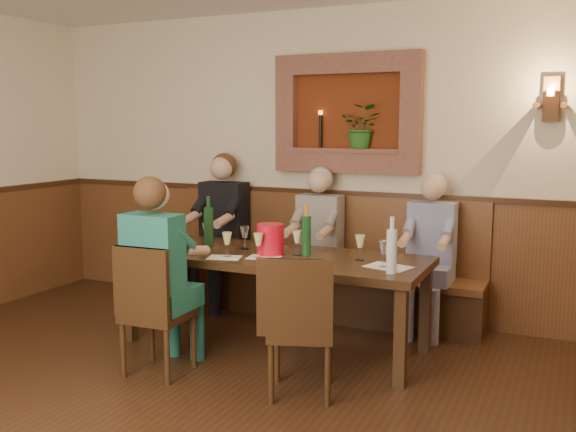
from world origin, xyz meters
name	(u,v)px	position (x,y,z in m)	size (l,w,h in m)	color
room_shell	(110,98)	(0.00, 0.00, 1.89)	(6.04, 6.04, 2.82)	beige
wainscoting	(120,349)	(0.00, 0.00, 0.59)	(6.02, 6.02, 1.15)	brown
wall_niche	(351,118)	(0.24, 2.94, 1.81)	(1.36, 0.30, 1.06)	#62250E
wall_sconce	(551,100)	(1.90, 2.93, 1.94)	(0.25, 0.20, 0.35)	brown
dining_table	(274,263)	(0.00, 1.85, 0.68)	(2.40, 0.90, 0.75)	black
bench	(318,280)	(0.00, 2.79, 0.33)	(3.00, 0.45, 1.11)	#381E0F
chair_near_left	(157,336)	(-0.50, 1.00, 0.27)	(0.44, 0.44, 0.94)	black
chair_near_right	(301,354)	(0.56, 1.09, 0.27)	(0.53, 0.53, 0.94)	black
person_bench_left	(220,243)	(-0.99, 2.69, 0.62)	(0.44, 0.54, 1.48)	black
person_bench_mid	(316,257)	(0.02, 2.69, 0.57)	(0.40, 0.49, 1.37)	#56524E
person_bench_right	(429,269)	(1.03, 2.69, 0.56)	(0.39, 0.48, 1.35)	navy
person_chair_front	(162,291)	(-0.51, 1.07, 0.58)	(0.41, 0.51, 1.41)	#185452
spittoon_bucket	(270,239)	(-0.02, 1.82, 0.87)	(0.21, 0.21, 0.24)	red
wine_bottle_green_a	(306,235)	(0.25, 1.91, 0.91)	(0.09, 0.09, 0.40)	#19471E
wine_bottle_green_b	(209,226)	(-0.63, 1.92, 0.92)	(0.09, 0.09, 0.41)	#19471E
water_bottle	(392,250)	(1.01, 1.61, 0.91)	(0.08, 0.08, 0.39)	silver
tasting_sheet_a	(165,248)	(-0.91, 1.69, 0.75)	(0.25, 0.18, 0.00)	white
tasting_sheet_b	(264,257)	(-0.01, 1.70, 0.75)	(0.25, 0.18, 0.00)	white
tasting_sheet_c	(388,267)	(0.94, 1.78, 0.75)	(0.31, 0.22, 0.00)	white
tasting_sheet_d	(224,257)	(-0.28, 1.57, 0.75)	(0.25, 0.18, 0.00)	white
wine_glass_0	(169,237)	(-0.88, 1.71, 0.85)	(0.08, 0.08, 0.19)	#E5E089
wine_glass_1	(258,246)	(-0.04, 1.67, 0.85)	(0.08, 0.08, 0.19)	#E5E089
wine_glass_2	(297,243)	(0.18, 1.89, 0.85)	(0.08, 0.08, 0.19)	#E5E089
wine_glass_3	(227,245)	(-0.28, 1.60, 0.85)	(0.08, 0.08, 0.19)	#E5E089
wine_glass_4	(384,254)	(0.91, 1.75, 0.85)	(0.08, 0.08, 0.19)	white
wine_glass_5	(207,234)	(-0.68, 1.95, 0.85)	(0.08, 0.08, 0.19)	white
wine_glass_6	(360,248)	(0.68, 1.91, 0.85)	(0.08, 0.08, 0.19)	#E5E089
wine_glass_7	(245,238)	(-0.30, 1.93, 0.85)	(0.08, 0.08, 0.19)	white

